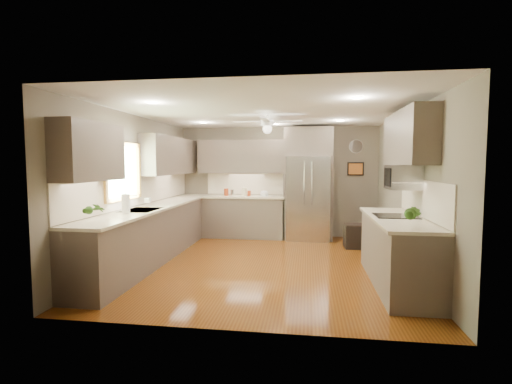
% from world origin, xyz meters
% --- Properties ---
extents(floor, '(5.00, 5.00, 0.00)m').
position_xyz_m(floor, '(0.00, 0.00, 0.00)').
color(floor, '#50250A').
rests_on(floor, ground).
extents(ceiling, '(5.00, 5.00, 0.00)m').
position_xyz_m(ceiling, '(0.00, 0.00, 2.50)').
color(ceiling, white).
rests_on(ceiling, ground).
extents(wall_back, '(4.50, 0.00, 4.50)m').
position_xyz_m(wall_back, '(0.00, 2.50, 1.25)').
color(wall_back, '#6C6252').
rests_on(wall_back, ground).
extents(wall_front, '(4.50, 0.00, 4.50)m').
position_xyz_m(wall_front, '(0.00, -2.50, 1.25)').
color(wall_front, '#6C6252').
rests_on(wall_front, ground).
extents(wall_left, '(0.00, 5.00, 5.00)m').
position_xyz_m(wall_left, '(-2.25, 0.00, 1.25)').
color(wall_left, '#6C6252').
rests_on(wall_left, ground).
extents(wall_right, '(0.00, 5.00, 5.00)m').
position_xyz_m(wall_right, '(2.25, 0.00, 1.25)').
color(wall_right, '#6C6252').
rests_on(wall_right, ground).
extents(canister_a, '(0.11, 0.11, 0.17)m').
position_xyz_m(canister_a, '(-1.14, 2.18, 1.02)').
color(canister_a, maroon).
rests_on(canister_a, back_run).
extents(canister_b, '(0.11, 0.11, 0.13)m').
position_xyz_m(canister_b, '(-1.01, 2.26, 1.01)').
color(canister_b, silver).
rests_on(canister_b, back_run).
extents(canister_c, '(0.14, 0.14, 0.19)m').
position_xyz_m(canister_c, '(-0.73, 2.21, 1.03)').
color(canister_c, beige).
rests_on(canister_c, back_run).
extents(canister_d, '(0.09, 0.09, 0.12)m').
position_xyz_m(canister_d, '(-0.61, 2.18, 1.00)').
color(canister_d, maroon).
rests_on(canister_d, back_run).
extents(soap_bottle, '(0.09, 0.10, 0.19)m').
position_xyz_m(soap_bottle, '(-2.06, 0.05, 1.03)').
color(soap_bottle, white).
rests_on(soap_bottle, left_run).
extents(potted_plant_left, '(0.19, 0.14, 0.33)m').
position_xyz_m(potted_plant_left, '(-1.95, -1.77, 1.10)').
color(potted_plant_left, '#2C5819').
rests_on(potted_plant_left, left_run).
extents(potted_plant_right, '(0.21, 0.19, 0.32)m').
position_xyz_m(potted_plant_right, '(1.89, -1.60, 1.10)').
color(potted_plant_right, '#2C5819').
rests_on(potted_plant_right, right_run).
extents(bowl, '(0.25, 0.25, 0.05)m').
position_xyz_m(bowl, '(-0.27, 2.19, 0.96)').
color(bowl, beige).
rests_on(bowl, back_run).
extents(left_run, '(0.65, 4.70, 1.45)m').
position_xyz_m(left_run, '(-1.95, 0.15, 0.48)').
color(left_run, '#50433A').
rests_on(left_run, ground).
extents(back_run, '(1.85, 0.65, 1.45)m').
position_xyz_m(back_run, '(-0.72, 2.20, 0.48)').
color(back_run, '#50433A').
rests_on(back_run, ground).
extents(uppers, '(4.50, 4.70, 0.95)m').
position_xyz_m(uppers, '(-0.74, 0.71, 1.87)').
color(uppers, '#50433A').
rests_on(uppers, wall_left).
extents(window, '(0.05, 1.12, 0.92)m').
position_xyz_m(window, '(-2.22, -0.50, 1.55)').
color(window, '#BFF2B2').
rests_on(window, wall_left).
extents(sink, '(0.50, 0.70, 0.32)m').
position_xyz_m(sink, '(-1.93, -0.50, 0.91)').
color(sink, silver).
rests_on(sink, left_run).
extents(refrigerator, '(1.06, 0.75, 2.45)m').
position_xyz_m(refrigerator, '(0.70, 2.16, 1.19)').
color(refrigerator, silver).
rests_on(refrigerator, ground).
extents(right_run, '(0.70, 2.20, 1.45)m').
position_xyz_m(right_run, '(1.93, -0.80, 0.48)').
color(right_run, '#50433A').
rests_on(right_run, ground).
extents(microwave, '(0.43, 0.55, 0.34)m').
position_xyz_m(microwave, '(2.03, -0.55, 1.48)').
color(microwave, silver).
rests_on(microwave, wall_right).
extents(ceiling_fan, '(1.18, 1.18, 0.32)m').
position_xyz_m(ceiling_fan, '(-0.00, 0.30, 2.33)').
color(ceiling_fan, white).
rests_on(ceiling_fan, ceiling).
extents(recessed_lights, '(2.84, 3.14, 0.01)m').
position_xyz_m(recessed_lights, '(-0.04, 0.40, 2.49)').
color(recessed_lights, white).
rests_on(recessed_lights, ceiling).
extents(wall_clock, '(0.30, 0.03, 0.30)m').
position_xyz_m(wall_clock, '(1.75, 2.48, 2.05)').
color(wall_clock, white).
rests_on(wall_clock, wall_back).
extents(framed_print, '(0.36, 0.03, 0.30)m').
position_xyz_m(framed_print, '(1.75, 2.48, 1.55)').
color(framed_print, black).
rests_on(framed_print, wall_back).
extents(stool, '(0.42, 0.42, 0.48)m').
position_xyz_m(stool, '(1.63, 1.42, 0.24)').
color(stool, black).
rests_on(stool, ground).
extents(paper_towel, '(0.12, 0.12, 0.30)m').
position_xyz_m(paper_towel, '(-1.97, -0.91, 1.08)').
color(paper_towel, white).
rests_on(paper_towel, left_run).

